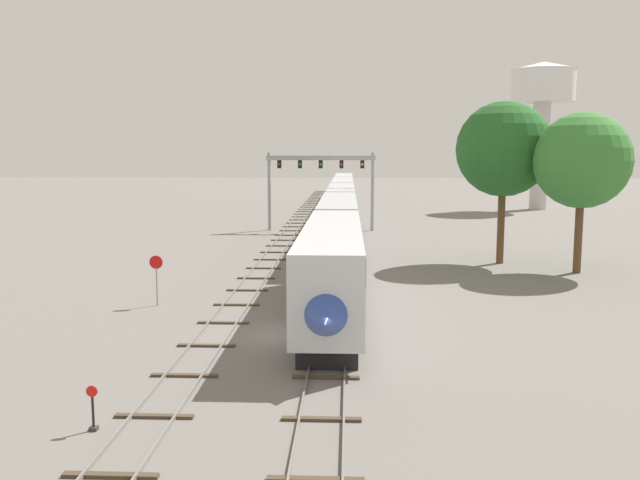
{
  "coord_description": "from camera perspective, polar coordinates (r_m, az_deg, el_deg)",
  "views": [
    {
      "loc": [
        2.82,
        -30.38,
        8.61
      ],
      "look_at": [
        1.0,
        12.0,
        3.0
      ],
      "focal_mm": 36.99,
      "sensor_mm": 36.0,
      "label": 1
    }
  ],
  "objects": [
    {
      "name": "ground_plane",
      "position": [
        31.71,
        -2.77,
        -8.23
      ],
      "size": [
        400.0,
        400.0,
        0.0
      ],
      "primitive_type": "plane",
      "color": "slate"
    },
    {
      "name": "track_main",
      "position": [
        90.79,
        1.93,
        2.13
      ],
      "size": [
        2.6,
        200.0,
        0.16
      ],
      "color": "slate",
      "rests_on": "ground"
    },
    {
      "name": "track_near",
      "position": [
        71.18,
        -2.65,
        0.63
      ],
      "size": [
        2.6,
        160.0,
        0.16
      ],
      "color": "slate",
      "rests_on": "ground"
    },
    {
      "name": "passenger_train",
      "position": [
        76.13,
        1.84,
        3.01
      ],
      "size": [
        3.04,
        103.7,
        4.8
      ],
      "color": "silver",
      "rests_on": "ground"
    },
    {
      "name": "signal_gantry",
      "position": [
        73.31,
        0.06,
        5.77
      ],
      "size": [
        12.1,
        0.49,
        8.68
      ],
      "color": "#999BA0",
      "rests_on": "ground"
    },
    {
      "name": "water_tower",
      "position": [
        107.04,
        18.69,
        11.82
      ],
      "size": [
        9.6,
        9.6,
        22.18
      ],
      "color": "beige",
      "rests_on": "ground"
    },
    {
      "name": "switch_stand",
      "position": [
        22.4,
        -19.04,
        -14.08
      ],
      "size": [
        0.36,
        0.24,
        1.46
      ],
      "color": "black",
      "rests_on": "ground"
    },
    {
      "name": "stop_sign",
      "position": [
        38.4,
        -13.97,
        -2.8
      ],
      "size": [
        0.76,
        0.08,
        2.88
      ],
      "color": "gray",
      "rests_on": "ground"
    },
    {
      "name": "trackside_tree_left",
      "position": [
        53.1,
        15.6,
        7.56
      ],
      "size": [
        7.32,
        7.32,
        12.57
      ],
      "color": "brown",
      "rests_on": "ground"
    },
    {
      "name": "trackside_tree_mid",
      "position": [
        50.56,
        21.74,
        6.37
      ],
      "size": [
        6.8,
        6.8,
        11.49
      ],
      "color": "brown",
      "rests_on": "ground"
    }
  ]
}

